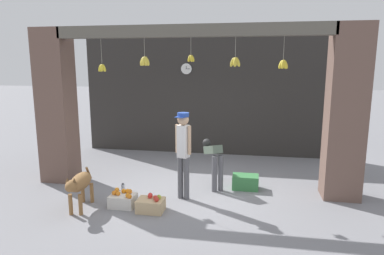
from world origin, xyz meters
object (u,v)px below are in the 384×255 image
shopkeeper (183,148)px  wall_clock (186,69)px  water_bottle (123,189)px  worker_stooping (214,158)px  produce_box_green (245,182)px  dog (80,184)px  fruit_crate_oranges (123,200)px  fruit_crate_apples (151,205)px

shopkeeper → wall_clock: (-0.61, 3.48, 1.46)m
water_bottle → wall_clock: wall_clock is taller
water_bottle → wall_clock: size_ratio=0.68×
worker_stooping → produce_box_green: size_ratio=1.82×
dog → fruit_crate_oranges: 0.85m
shopkeeper → worker_stooping: shopkeeper is taller
dog → fruit_crate_apples: 1.36m
fruit_crate_apples → water_bottle: size_ratio=2.14×
worker_stooping → water_bottle: 2.00m
shopkeeper → dog: bearing=45.0°
fruit_crate_oranges → dog: bearing=-159.9°
worker_stooping → produce_box_green: (0.68, 0.06, -0.51)m
shopkeeper → worker_stooping: bearing=-107.5°
worker_stooping → fruit_crate_apples: (-0.99, -1.39, -0.53)m
dog → worker_stooping: worker_stooping is taller
dog → fruit_crate_oranges: size_ratio=2.31×
fruit_crate_apples → produce_box_green: 2.21m
shopkeeper → wall_clock: wall_clock is taller
dog → fruit_crate_apples: bearing=90.0°
water_bottle → shopkeeper: bearing=-0.7°
fruit_crate_oranges → produce_box_green: (2.25, 1.33, 0.02)m
wall_clock → shopkeeper: bearing=-80.1°
fruit_crate_apples → produce_box_green: fruit_crate_apples is taller
water_bottle → fruit_crate_oranges: bearing=-68.7°
shopkeeper → wall_clock: size_ratio=5.24×
shopkeeper → produce_box_green: shopkeeper is taller
worker_stooping → wall_clock: (-1.13, 2.79, 1.83)m
dog → shopkeeper: shopkeeper is taller
shopkeeper → fruit_crate_oranges: bearing=48.4°
fruit_crate_apples → water_bottle: 1.08m
fruit_crate_oranges → water_bottle: 0.64m
shopkeeper → water_bottle: 1.58m
worker_stooping → fruit_crate_apples: bearing=-155.0°
worker_stooping → wall_clock: bearing=82.4°
dog → shopkeeper: bearing=109.3°
worker_stooping → water_bottle: size_ratio=4.45×
wall_clock → produce_box_green: bearing=-56.4°
worker_stooping → fruit_crate_apples: worker_stooping is taller
shopkeeper → fruit_crate_apples: shopkeeper is taller
produce_box_green → water_bottle: (-2.48, -0.74, -0.05)m
shopkeeper → water_bottle: (-1.28, 0.02, -0.93)m
fruit_crate_oranges → wall_clock: size_ratio=1.42×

